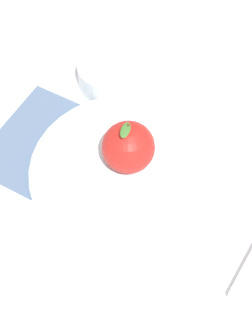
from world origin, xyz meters
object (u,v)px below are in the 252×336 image
(linen_napkin, at_px, (34,138))
(apple, at_px, (129,146))
(dinner_plate, at_px, (126,172))
(side_bowl, at_px, (112,71))

(linen_napkin, bearing_deg, apple, 102.46)
(apple, bearing_deg, linen_napkin, -77.54)
(dinner_plate, height_order, linen_napkin, dinner_plate)
(dinner_plate, bearing_deg, apple, -166.01)
(side_bowl, distance_m, linen_napkin, 0.16)
(dinner_plate, xyz_separation_m, side_bowl, (-0.14, -0.11, 0.02))
(linen_napkin, bearing_deg, side_bowl, 167.00)
(side_bowl, bearing_deg, linen_napkin, -13.00)
(dinner_plate, distance_m, apple, 0.05)
(dinner_plate, xyz_separation_m, linen_napkin, (0.02, -0.15, -0.01))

